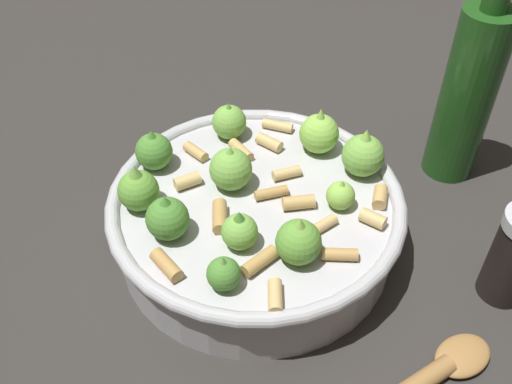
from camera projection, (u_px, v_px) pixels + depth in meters
name	position (u px, v px, depth m)	size (l,w,h in m)	color
ground_plane	(256.00, 242.00, 0.57)	(2.40, 2.40, 0.00)	#2D2B28
cooking_pan	(255.00, 213.00, 0.54)	(0.27, 0.27, 0.11)	#B7B7BC
olive_oil_bottle	(468.00, 92.00, 0.58)	(0.05, 0.05, 0.24)	#1E4C19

